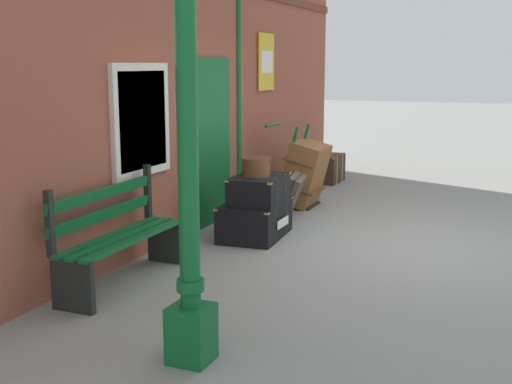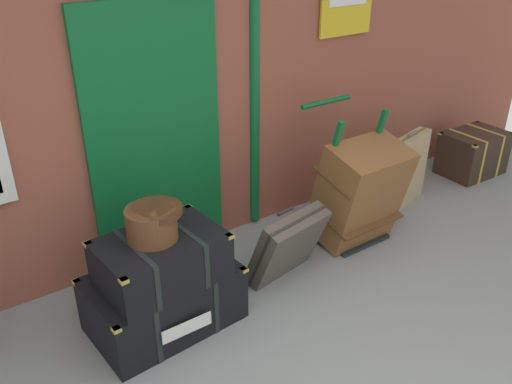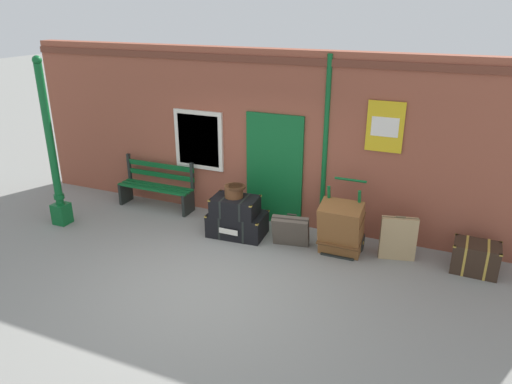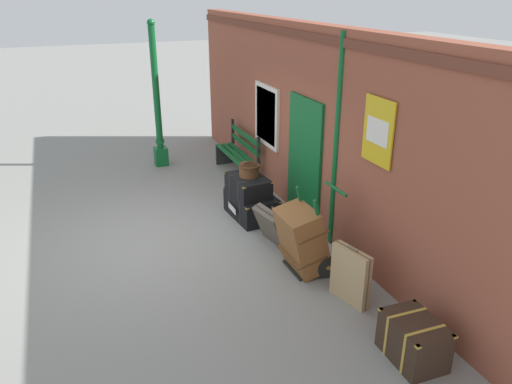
% 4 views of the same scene
% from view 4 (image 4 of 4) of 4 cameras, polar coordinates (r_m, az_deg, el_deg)
% --- Properties ---
extents(ground_plane, '(60.00, 60.00, 0.00)m').
position_cam_4_polar(ground_plane, '(8.01, -10.85, -5.42)').
color(ground_plane, gray).
extents(brick_facade, '(10.40, 0.35, 3.20)m').
position_cam_4_polar(brick_facade, '(8.24, 6.35, 7.62)').
color(brick_facade, brown).
rests_on(brick_facade, ground).
extents(lamp_post, '(0.28, 0.28, 3.11)m').
position_cam_4_polar(lamp_post, '(11.02, -11.24, 8.96)').
color(lamp_post, '#0F5B28').
rests_on(lamp_post, ground).
extents(platform_bench, '(1.60, 0.43, 1.01)m').
position_cam_4_polar(platform_bench, '(10.44, -2.02, 4.36)').
color(platform_bench, '#0F5B28').
rests_on(platform_bench, ground).
extents(steamer_trunk_base, '(1.05, 0.72, 0.43)m').
position_cam_4_polar(steamer_trunk_base, '(8.55, -0.52, -1.55)').
color(steamer_trunk_base, black).
rests_on(steamer_trunk_base, ground).
extents(steamer_trunk_middle, '(0.85, 0.61, 0.33)m').
position_cam_4_polar(steamer_trunk_middle, '(8.40, -0.90, 0.73)').
color(steamer_trunk_middle, black).
rests_on(steamer_trunk_middle, steamer_trunk_base).
extents(round_hatbox, '(0.37, 0.34, 0.21)m').
position_cam_4_polar(round_hatbox, '(8.33, -0.82, 2.61)').
color(round_hatbox, brown).
rests_on(round_hatbox, steamer_trunk_middle).
extents(porters_trolley, '(0.71, 0.67, 1.18)m').
position_cam_4_polar(porters_trolley, '(7.07, 6.56, -6.67)').
color(porters_trolley, black).
rests_on(porters_trolley, ground).
extents(large_brown_trunk, '(0.70, 0.64, 0.96)m').
position_cam_4_polar(large_brown_trunk, '(6.90, 5.32, -5.44)').
color(large_brown_trunk, brown).
rests_on(large_brown_trunk, ground).
extents(suitcase_caramel, '(0.67, 0.46, 0.60)m').
position_cam_4_polar(suitcase_caramel, '(7.62, 1.86, -3.99)').
color(suitcase_caramel, '#51473D').
rests_on(suitcase_caramel, ground).
extents(suitcase_tan, '(0.59, 0.26, 0.77)m').
position_cam_4_polar(suitcase_tan, '(6.39, 10.81, -9.43)').
color(suitcase_tan, tan).
rests_on(suitcase_tan, ground).
extents(corner_trunk, '(0.70, 0.51, 0.49)m').
position_cam_4_polar(corner_trunk, '(5.73, 17.69, -15.94)').
color(corner_trunk, '#332319').
rests_on(corner_trunk, ground).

